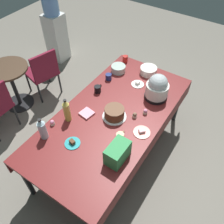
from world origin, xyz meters
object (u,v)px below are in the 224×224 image
object	(u,v)px
soda_bottle_ginger_ale	(67,111)
soda_carton	(118,153)
cupcake_rose	(135,115)
cupcake_cocoa	(52,123)
slow_cooker	(157,88)
coffee_mug_tan	(120,137)
coffee_mug_navy	(109,77)
cupcake_vanilla	(145,112)
water_cooler	(55,31)
dessert_plate_teal	(72,143)
dessert_plate_coral	(142,132)
coffee_mug_red	(125,59)
glass_salad_bowl	(118,69)
maroon_chair_right	(43,71)
soda_bottle_water	(42,129)
ceramic_snack_bowl	(148,70)
potluck_table	(112,118)
round_cafe_table	(11,80)
frosted_layer_cake	(114,113)
dessert_plate_white	(138,84)
coffee_mug_black	(98,89)

from	to	relation	value
soda_bottle_ginger_ale	soda_carton	size ratio (longest dim) A/B	1.16
cupcake_rose	cupcake_cocoa	bearing A→B (deg)	130.39
slow_cooker	cupcake_cocoa	world-z (taller)	slow_cooker
coffee_mug_tan	coffee_mug_navy	world-z (taller)	coffee_mug_tan
cupcake_vanilla	water_cooler	xyz separation A→B (m)	(1.06, 2.42, -0.19)
dessert_plate_teal	soda_bottle_ginger_ale	distance (m)	0.37
cupcake_cocoa	dessert_plate_coral	bearing A→B (deg)	-63.03
slow_cooker	water_cooler	distance (m)	2.53
coffee_mug_red	water_cooler	world-z (taller)	water_cooler
cupcake_rose	cupcake_cocoa	xyz separation A→B (m)	(-0.60, 0.70, 0.00)
coffee_mug_tan	soda_carton	world-z (taller)	soda_carton
glass_salad_bowl	cupcake_rose	world-z (taller)	glass_salad_bowl
maroon_chair_right	soda_bottle_water	bearing A→B (deg)	-132.41
ceramic_snack_bowl	cupcake_rose	distance (m)	0.84
dessert_plate_coral	water_cooler	bearing A→B (deg)	62.15
potluck_table	maroon_chair_right	size ratio (longest dim) A/B	2.59
glass_salad_bowl	coffee_mug_red	xyz separation A→B (m)	(0.25, 0.04, 0.00)
coffee_mug_navy	water_cooler	xyz separation A→B (m)	(0.78, 1.72, -0.20)
potluck_table	glass_salad_bowl	bearing A→B (deg)	27.32
ceramic_snack_bowl	water_cooler	xyz separation A→B (m)	(0.37, 2.10, -0.21)
round_cafe_table	soda_carton	bearing A→B (deg)	-100.66
dessert_plate_coral	glass_salad_bowl	bearing A→B (deg)	45.74
frosted_layer_cake	dessert_plate_coral	distance (m)	0.38
soda_bottle_ginger_ale	soda_bottle_water	world-z (taller)	soda_bottle_ginger_ale
dessert_plate_white	coffee_mug_navy	size ratio (longest dim) A/B	1.40
soda_bottle_water	coffee_mug_tan	distance (m)	0.80
glass_salad_bowl	water_cooler	bearing A→B (deg)	71.95
glass_salad_bowl	ceramic_snack_bowl	distance (m)	0.41
coffee_mug_red	maroon_chair_right	world-z (taller)	maroon_chair_right
soda_bottle_ginger_ale	soda_bottle_water	xyz separation A→B (m)	(-0.33, 0.05, -0.01)
slow_cooker	water_cooler	bearing A→B (deg)	72.62
coffee_mug_black	coffee_mug_navy	world-z (taller)	coffee_mug_black
coffee_mug_black	soda_carton	distance (m)	1.00
ceramic_snack_bowl	round_cafe_table	distance (m)	2.04
soda_carton	glass_salad_bowl	bearing A→B (deg)	33.04
dessert_plate_white	coffee_mug_red	distance (m)	0.53
soda_bottle_ginger_ale	coffee_mug_black	size ratio (longest dim) A/B	2.45
dessert_plate_white	ceramic_snack_bowl	bearing A→B (deg)	-0.93
potluck_table	ceramic_snack_bowl	world-z (taller)	ceramic_snack_bowl
potluck_table	coffee_mug_tan	xyz separation A→B (m)	(-0.25, -0.26, 0.11)
soda_carton	dessert_plate_white	bearing A→B (deg)	20.22
dessert_plate_white	soda_carton	xyz separation A→B (m)	(-1.09, -0.38, 0.09)
slow_cooker	coffee_mug_black	distance (m)	0.73
potluck_table	frosted_layer_cake	xyz separation A→B (m)	(-0.01, -0.04, 0.12)
ceramic_snack_bowl	cupcake_vanilla	distance (m)	0.76
ceramic_snack_bowl	soda_carton	bearing A→B (deg)	-164.79
frosted_layer_cake	coffee_mug_black	size ratio (longest dim) A/B	2.24
coffee_mug_navy	maroon_chair_right	bearing A→B (deg)	96.56
glass_salad_bowl	dessert_plate_white	xyz separation A→B (m)	(-0.10, -0.36, -0.03)
coffee_mug_tan	water_cooler	size ratio (longest dim) A/B	0.10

